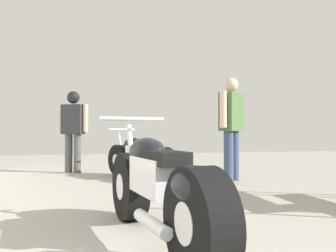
{
  "coord_description": "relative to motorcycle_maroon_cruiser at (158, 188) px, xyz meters",
  "views": [
    {
      "loc": [
        -0.96,
        -0.24,
        0.8
      ],
      "look_at": [
        -0.01,
        3.81,
        0.88
      ],
      "focal_mm": 37.61,
      "sensor_mm": 36.0,
      "label": 1
    }
  ],
  "objects": [
    {
      "name": "mechanic_in_blue",
      "position": [
        1.84,
        2.94,
        0.57
      ],
      "size": [
        0.6,
        0.52,
        1.71
      ],
      "color": "#384766",
      "rests_on": "ground_plane"
    },
    {
      "name": "motorcycle_maroon_cruiser",
      "position": [
        0.0,
        0.0,
        0.0
      ],
      "size": [
        0.64,
        2.01,
        0.94
      ],
      "color": "black",
      "rests_on": "ground_plane"
    },
    {
      "name": "motorcycle_black_naked",
      "position": [
        0.41,
        3.49,
        -0.03
      ],
      "size": [
        1.0,
        1.75,
        0.87
      ],
      "color": "black",
      "rests_on": "ground_plane"
    },
    {
      "name": "ground_plane",
      "position": [
        0.46,
        1.56,
        -0.39
      ],
      "size": [
        18.3,
        18.3,
        0.0
      ],
      "primitive_type": "plane",
      "color": "#9E998E"
    },
    {
      "name": "mechanic_with_helmet",
      "position": [
        -0.75,
        4.75,
        0.58
      ],
      "size": [
        0.61,
        0.4,
        1.62
      ],
      "color": "#4C4C4C",
      "rests_on": "ground_plane"
    }
  ]
}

